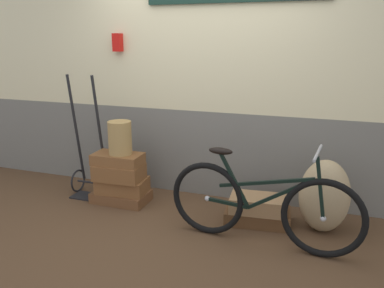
# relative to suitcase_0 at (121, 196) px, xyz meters

# --- Properties ---
(ground) EXTENTS (9.51, 5.20, 0.06)m
(ground) POSITION_rel_suitcase_0_xyz_m (0.77, -0.25, -0.09)
(ground) COLOR #513823
(station_building) EXTENTS (7.51, 0.74, 3.11)m
(station_building) POSITION_rel_suitcase_0_xyz_m (0.78, 0.59, 1.50)
(station_building) COLOR slate
(station_building) RESTS_ON ground
(suitcase_0) EXTENTS (0.61, 0.37, 0.12)m
(suitcase_0) POSITION_rel_suitcase_0_xyz_m (0.00, 0.00, 0.00)
(suitcase_0) COLOR brown
(suitcase_0) RESTS_ON ground
(suitcase_1) EXTENTS (0.56, 0.38, 0.16)m
(suitcase_1) POSITION_rel_suitcase_0_xyz_m (0.02, 0.00, 0.14)
(suitcase_1) COLOR brown
(suitcase_1) RESTS_ON suitcase_0
(suitcase_2) EXTENTS (0.53, 0.35, 0.17)m
(suitcase_2) POSITION_rel_suitcase_0_xyz_m (0.01, -0.03, 0.30)
(suitcase_2) COLOR brown
(suitcase_2) RESTS_ON suitcase_1
(suitcase_3) EXTENTS (0.54, 0.31, 0.12)m
(suitcase_3) POSITION_rel_suitcase_0_xyz_m (-0.00, -0.03, 0.45)
(suitcase_3) COLOR brown
(suitcase_3) RESTS_ON suitcase_2
(suitcase_4) EXTENTS (0.67, 0.44, 0.13)m
(suitcase_4) POSITION_rel_suitcase_0_xyz_m (1.53, -0.01, 0.01)
(suitcase_4) COLOR brown
(suitcase_4) RESTS_ON ground
(suitcase_5) EXTENTS (0.56, 0.36, 0.15)m
(suitcase_5) POSITION_rel_suitcase_0_xyz_m (1.54, -0.04, 0.15)
(suitcase_5) COLOR #9E754C
(suitcase_5) RESTS_ON suitcase_4
(wicker_basket) EXTENTS (0.25, 0.25, 0.36)m
(wicker_basket) POSITION_rel_suitcase_0_xyz_m (0.03, -0.02, 0.68)
(wicker_basket) COLOR #A8844C
(wicker_basket) RESTS_ON suitcase_3
(luggage_trolley) EXTENTS (0.39, 0.36, 1.39)m
(luggage_trolley) POSITION_rel_suitcase_0_xyz_m (-0.44, 0.07, 0.28)
(luggage_trolley) COLOR black
(luggage_trolley) RESTS_ON ground
(burlap_sack) EXTENTS (0.46, 0.39, 0.70)m
(burlap_sack) POSITION_rel_suitcase_0_xyz_m (2.14, 0.03, 0.29)
(burlap_sack) COLOR tan
(burlap_sack) RESTS_ON ground
(bicycle) EXTENTS (1.71, 0.46, 0.91)m
(bicycle) POSITION_rel_suitcase_0_xyz_m (1.63, -0.42, 0.31)
(bicycle) COLOR black
(bicycle) RESTS_ON ground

